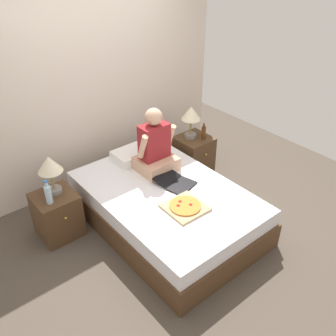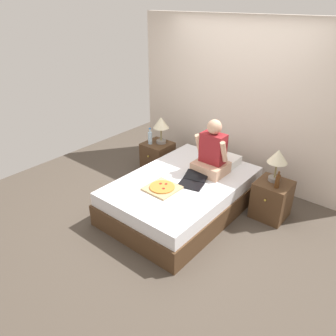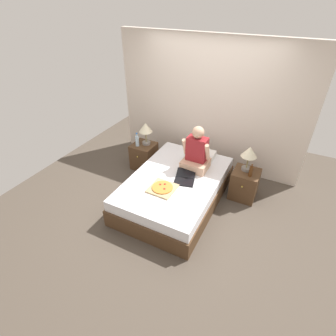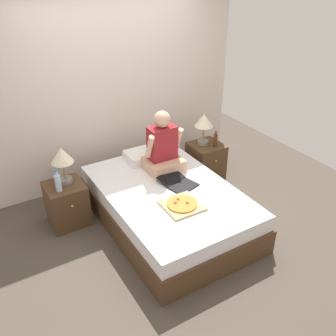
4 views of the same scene
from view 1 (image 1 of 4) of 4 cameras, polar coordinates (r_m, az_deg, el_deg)
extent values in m
plane|color=#4C4238|center=(4.46, -0.27, -8.44)|extent=(5.70, 5.70, 0.00)
cube|color=beige|center=(4.85, -11.24, 11.78)|extent=(3.70, 0.12, 2.50)
cube|color=#4C331E|center=(4.36, -0.27, -6.96)|extent=(1.42, 2.13, 0.30)
cube|color=white|center=(4.21, -0.28, -4.42)|extent=(1.38, 2.06, 0.19)
cube|color=#4C331E|center=(4.35, -16.49, -6.82)|extent=(0.44, 0.44, 0.53)
sphere|color=gold|center=(4.11, -15.32, -7.36)|extent=(0.03, 0.03, 0.03)
cylinder|color=gray|center=(4.23, -16.90, -3.25)|extent=(0.16, 0.16, 0.05)
cylinder|color=olive|center=(4.15, -17.19, -1.74)|extent=(0.02, 0.02, 0.22)
cone|color=beige|center=(4.05, -17.65, 0.59)|extent=(0.26, 0.26, 0.18)
cylinder|color=silver|center=(4.04, -17.76, -3.91)|extent=(0.07, 0.07, 0.20)
cylinder|color=silver|center=(3.97, -18.07, -2.40)|extent=(0.03, 0.03, 0.06)
cylinder|color=blue|center=(3.95, -18.16, -1.96)|extent=(0.04, 0.03, 0.02)
cube|color=#4C331E|center=(5.26, 3.93, 2.09)|extent=(0.44, 0.44, 0.53)
sphere|color=gold|center=(5.06, 5.79, 2.06)|extent=(0.03, 0.03, 0.03)
cylinder|color=gray|center=(5.13, 3.43, 4.97)|extent=(0.16, 0.16, 0.05)
cylinder|color=olive|center=(5.07, 3.48, 6.32)|extent=(0.02, 0.02, 0.22)
cone|color=beige|center=(4.98, 3.55, 8.38)|extent=(0.26, 0.26, 0.18)
cylinder|color=#512D14|center=(5.07, 5.44, 5.33)|extent=(0.06, 0.06, 0.18)
cylinder|color=#512D14|center=(5.01, 5.51, 6.50)|extent=(0.03, 0.03, 0.05)
cube|color=white|center=(4.71, -5.15, 2.12)|extent=(0.52, 0.34, 0.12)
cube|color=tan|center=(4.47, -1.80, 0.69)|extent=(0.44, 0.40, 0.16)
cube|color=maroon|center=(4.34, -2.11, 4.10)|extent=(0.34, 0.20, 0.42)
sphere|color=tan|center=(4.20, -2.20, 7.81)|extent=(0.20, 0.20, 0.20)
cylinder|color=tan|center=(4.20, -3.86, 3.26)|extent=(0.07, 0.18, 0.32)
cylinder|color=tan|center=(4.41, 0.35, 4.89)|extent=(0.07, 0.18, 0.32)
cube|color=black|center=(4.21, 2.12, -2.75)|extent=(0.37, 0.29, 0.02)
cube|color=black|center=(4.29, -0.17, -1.43)|extent=(0.35, 0.27, 0.06)
cube|color=tan|center=(3.90, 2.62, -6.01)|extent=(0.41, 0.41, 0.03)
cylinder|color=#CC7F33|center=(3.89, 2.62, -5.77)|extent=(0.33, 0.33, 0.02)
cylinder|color=maroon|center=(3.87, 1.56, -5.73)|extent=(0.04, 0.04, 0.00)
cylinder|color=maroon|center=(3.89, 3.47, -5.58)|extent=(0.04, 0.04, 0.00)
cylinder|color=maroon|center=(3.93, 1.85, -5.10)|extent=(0.04, 0.04, 0.00)
camera|label=2|loc=(4.48, 59.98, 14.35)|focal=35.00mm
camera|label=3|loc=(3.66, 64.86, 17.74)|focal=28.00mm
camera|label=4|loc=(0.57, 109.28, -20.88)|focal=40.00mm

